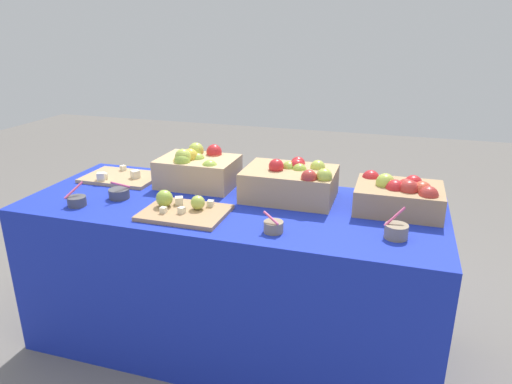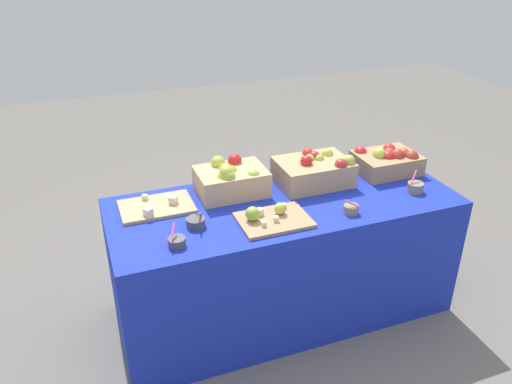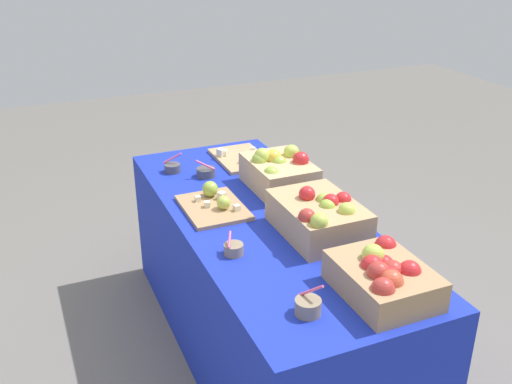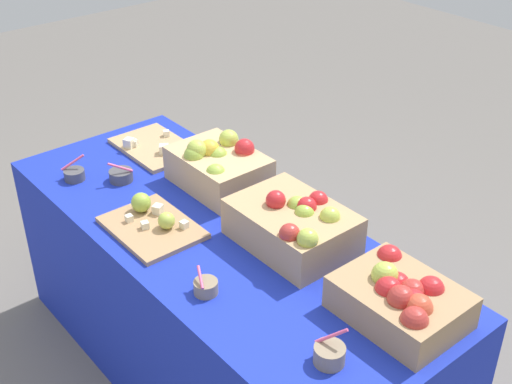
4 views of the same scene
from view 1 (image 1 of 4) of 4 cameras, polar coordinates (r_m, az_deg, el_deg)
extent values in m
plane|color=slate|center=(2.51, -2.79, -17.28)|extent=(10.00, 10.00, 0.00)
cube|color=#192DB7|center=(2.31, -2.94, -9.94)|extent=(1.90, 0.76, 0.74)
cube|color=tan|center=(2.14, 16.86, -0.74)|extent=(0.37, 0.28, 0.11)
sphere|color=red|center=(2.21, 13.71, 1.56)|extent=(0.08, 0.08, 0.08)
sphere|color=#B2332D|center=(2.05, 20.15, -0.44)|extent=(0.08, 0.08, 0.08)
sphere|color=red|center=(2.18, 18.48, 0.91)|extent=(0.08, 0.08, 0.08)
sphere|color=#D14C33|center=(2.09, 19.43, 0.16)|extent=(0.08, 0.08, 0.08)
sphere|color=#B2332D|center=(2.14, 17.68, 0.48)|extent=(0.08, 0.08, 0.08)
sphere|color=#B2332D|center=(2.07, 17.99, 0.31)|extent=(0.08, 0.08, 0.08)
sphere|color=#B2C64C|center=(2.11, 15.37, 1.10)|extent=(0.08, 0.08, 0.08)
sphere|color=red|center=(2.15, 16.05, 0.37)|extent=(0.08, 0.08, 0.08)
sphere|color=red|center=(2.11, 18.56, 0.11)|extent=(0.08, 0.08, 0.08)
sphere|color=red|center=(2.09, 16.43, 0.36)|extent=(0.08, 0.08, 0.08)
cube|color=tan|center=(2.19, 4.08, 0.99)|extent=(0.42, 0.30, 0.14)
sphere|color=#99B742|center=(2.18, 5.26, 2.57)|extent=(0.07, 0.07, 0.07)
sphere|color=red|center=(2.16, 2.46, 3.12)|extent=(0.07, 0.07, 0.07)
sphere|color=#99B742|center=(2.20, 4.00, 2.84)|extent=(0.07, 0.07, 0.07)
sphere|color=red|center=(2.27, 5.10, 3.42)|extent=(0.07, 0.07, 0.07)
sphere|color=#B2332D|center=(2.04, 6.42, 1.74)|extent=(0.07, 0.07, 0.07)
sphere|color=#B2C64C|center=(2.21, 7.48, 2.96)|extent=(0.07, 0.07, 0.07)
sphere|color=#B2C64C|center=(2.05, 8.25, 1.89)|extent=(0.07, 0.07, 0.07)
sphere|color=red|center=(2.20, 5.01, 3.10)|extent=(0.07, 0.07, 0.07)
cube|color=tan|center=(2.38, -7.01, 2.45)|extent=(0.38, 0.27, 0.14)
sphere|color=#99B742|center=(2.37, -7.11, 3.78)|extent=(0.08, 0.08, 0.08)
sphere|color=gold|center=(2.36, -8.00, 4.28)|extent=(0.08, 0.08, 0.08)
sphere|color=#99B742|center=(2.25, -5.63, 2.89)|extent=(0.08, 0.08, 0.08)
sphere|color=red|center=(2.42, -5.09, 4.84)|extent=(0.08, 0.08, 0.08)
sphere|color=#B2C64C|center=(2.46, -7.26, 5.04)|extent=(0.08, 0.08, 0.08)
sphere|color=gold|center=(2.34, -9.07, 3.51)|extent=(0.08, 0.08, 0.08)
sphere|color=#B2C64C|center=(2.32, -8.83, 4.22)|extent=(0.08, 0.08, 0.08)
sphere|color=#D14C33|center=(2.42, -5.00, 3.94)|extent=(0.08, 0.08, 0.08)
sphere|color=#99B742|center=(2.31, -8.91, 3.67)|extent=(0.08, 0.08, 0.08)
cube|color=tan|center=(2.04, -8.61, -2.49)|extent=(0.36, 0.26, 0.02)
cube|color=beige|center=(2.03, -11.14, -2.16)|extent=(0.03, 0.03, 0.03)
cube|color=beige|center=(2.07, -5.52, -1.38)|extent=(0.03, 0.03, 0.03)
sphere|color=#99B742|center=(2.09, -11.03, -0.74)|extent=(0.07, 0.07, 0.07)
sphere|color=#B2C64C|center=(2.04, -7.06, -1.26)|extent=(0.06, 0.06, 0.06)
cube|color=beige|center=(2.11, -9.28, -1.05)|extent=(0.05, 0.05, 0.03)
cube|color=beige|center=(2.01, -8.99, -2.19)|extent=(0.03, 0.03, 0.03)
cube|color=tan|center=(2.58, -15.94, 1.72)|extent=(0.38, 0.26, 0.02)
cube|color=beige|center=(2.54, -17.82, 1.82)|extent=(0.04, 0.04, 0.03)
cube|color=beige|center=(2.53, -18.23, 1.81)|extent=(0.05, 0.05, 0.04)
cube|color=beige|center=(2.54, -17.95, 1.84)|extent=(0.04, 0.04, 0.03)
cube|color=beige|center=(2.51, -14.40, 2.10)|extent=(0.05, 0.05, 0.04)
cube|color=beige|center=(2.66, -15.78, 2.83)|extent=(0.04, 0.04, 0.03)
cylinder|color=#4C4C51|center=(2.26, -20.85, -1.04)|extent=(0.08, 0.08, 0.04)
cylinder|color=#EA598C|center=(2.26, -21.21, 0.20)|extent=(0.05, 0.09, 0.06)
cylinder|color=#4C4C51|center=(2.29, -16.23, -0.18)|extent=(0.10, 0.10, 0.04)
cylinder|color=#EA598C|center=(2.26, -16.09, 0.85)|extent=(0.05, 0.09, 0.05)
cylinder|color=gray|center=(1.85, 2.13, -4.22)|extent=(0.08, 0.08, 0.04)
cylinder|color=#EA598C|center=(1.82, 1.82, -3.16)|extent=(0.07, 0.04, 0.04)
cylinder|color=gray|center=(1.88, 16.60, -4.58)|extent=(0.09, 0.09, 0.05)
cylinder|color=#EA598C|center=(1.87, 16.45, -2.88)|extent=(0.08, 0.06, 0.07)
camera|label=2|loc=(1.83, -90.72, 17.83)|focal=35.72mm
camera|label=3|loc=(1.77, 80.11, 17.71)|focal=41.36mm
camera|label=4|loc=(1.33, 82.67, 31.72)|focal=47.86mm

